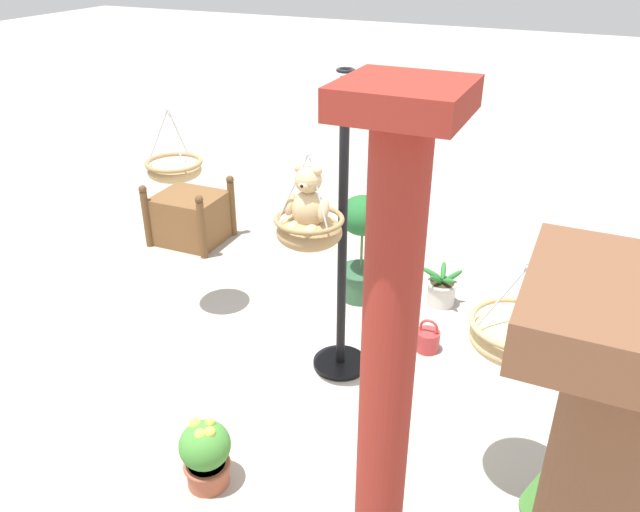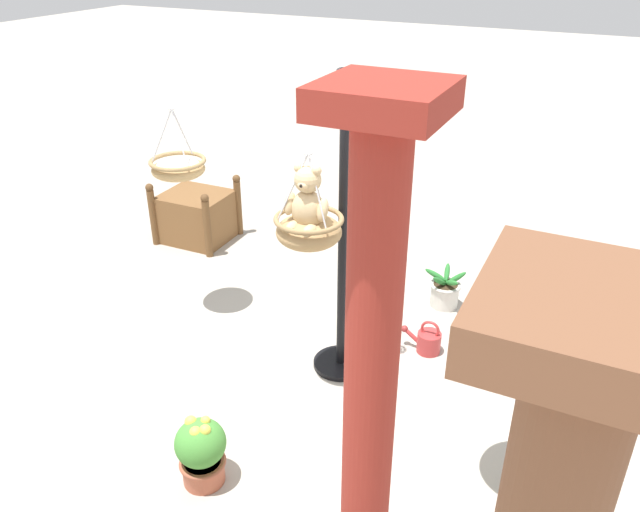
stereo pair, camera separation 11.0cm
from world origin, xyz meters
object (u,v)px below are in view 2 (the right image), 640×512
object	(u,v)px
display_pole_central	(342,288)
hanging_basket_right_low	(178,167)
potted_plant_tall_leafy	(365,246)
watering_can	(428,341)
hanging_basket_left_high	(512,339)
potted_plant_bushy_green	(445,291)
hanging_basket_with_teddy	(309,230)
teddy_bear	(307,203)
greenhouse_pillar_left	(368,448)
wooden_planter_box	(197,215)
potted_plant_conical_shrub	(550,494)
potted_plant_trailing_ivy	(201,451)

from	to	relation	value
display_pole_central	hanging_basket_right_low	xyz separation A→B (m)	(1.61, -0.19, 0.66)
potted_plant_tall_leafy	display_pole_central	bearing A→B (deg)	102.86
display_pole_central	watering_can	bearing A→B (deg)	-139.15
hanging_basket_left_high	potted_plant_bushy_green	bearing A→B (deg)	-66.39
hanging_basket_with_teddy	watering_can	size ratio (longest dim) A/B	1.97
teddy_bear	potted_plant_bushy_green	xyz separation A→B (m)	(-0.65, -1.54, -1.36)
display_pole_central	teddy_bear	bearing A→B (deg)	61.22
teddy_bear	potted_plant_bushy_green	world-z (taller)	teddy_bear
hanging_basket_with_teddy	teddy_bear	bearing A→B (deg)	90.00
display_pole_central	greenhouse_pillar_left	distance (m)	2.36
display_pole_central	potted_plant_bushy_green	xyz separation A→B (m)	(-0.50, -1.26, -0.57)
hanging_basket_right_low	wooden_planter_box	distance (m)	1.85
display_pole_central	hanging_basket_right_low	world-z (taller)	display_pole_central
greenhouse_pillar_left	potted_plant_bushy_green	distance (m)	3.55
hanging_basket_with_teddy	potted_plant_conical_shrub	bearing A→B (deg)	158.56
potted_plant_conical_shrub	potted_plant_trailing_ivy	xyz separation A→B (m)	(2.02, 0.49, -0.12)
display_pole_central	watering_can	xyz separation A→B (m)	(-0.58, -0.50, -0.63)
hanging_basket_with_teddy	potted_plant_bushy_green	xyz separation A→B (m)	(-0.65, -1.51, -1.15)
greenhouse_pillar_left	hanging_basket_left_high	bearing A→B (deg)	-104.49
greenhouse_pillar_left	potted_plant_conical_shrub	world-z (taller)	greenhouse_pillar_left
display_pole_central	potted_plant_trailing_ivy	size ratio (longest dim) A/B	4.82
greenhouse_pillar_left	potted_plant_bushy_green	world-z (taller)	greenhouse_pillar_left
hanging_basket_with_teddy	hanging_basket_left_high	xyz separation A→B (m)	(-1.51, 0.47, -0.16)
greenhouse_pillar_left	potted_plant_trailing_ivy	size ratio (longest dim) A/B	5.65
display_pole_central	hanging_basket_left_high	world-z (taller)	display_pole_central
hanging_basket_with_teddy	potted_plant_trailing_ivy	distance (m)	1.63
potted_plant_tall_leafy	potted_plant_conical_shrub	world-z (taller)	potted_plant_tall_leafy
wooden_planter_box	potted_plant_conical_shrub	world-z (taller)	potted_plant_conical_shrub
hanging_basket_left_high	potted_plant_bushy_green	size ratio (longest dim) A/B	1.46
display_pole_central	potted_plant_trailing_ivy	world-z (taller)	display_pole_central
display_pole_central	potted_plant_trailing_ivy	distance (m)	1.59
hanging_basket_with_teddy	watering_can	distance (m)	1.59
potted_plant_tall_leafy	potted_plant_trailing_ivy	world-z (taller)	potted_plant_tall_leafy
hanging_basket_left_high	watering_can	world-z (taller)	hanging_basket_left_high
hanging_basket_with_teddy	potted_plant_trailing_ivy	world-z (taller)	hanging_basket_with_teddy
teddy_bear	greenhouse_pillar_left	distance (m)	2.12
teddy_bear	hanging_basket_right_low	size ratio (longest dim) A/B	0.79
hanging_basket_with_teddy	teddy_bear	distance (m)	0.21
potted_plant_tall_leafy	wooden_planter_box	bearing A→B (deg)	-9.26
hanging_basket_left_high	watering_can	bearing A→B (deg)	-57.12
hanging_basket_right_low	watering_can	world-z (taller)	hanging_basket_right_low
potted_plant_tall_leafy	hanging_basket_left_high	bearing A→B (deg)	131.94
watering_can	hanging_basket_with_teddy	bearing A→B (deg)	45.84
wooden_planter_box	potted_plant_tall_leafy	distance (m)	2.24
potted_plant_tall_leafy	watering_can	size ratio (longest dim) A/B	2.97
display_pole_central	teddy_bear	world-z (taller)	display_pole_central
potted_plant_bushy_green	watering_can	world-z (taller)	potted_plant_bushy_green
display_pole_central	hanging_basket_with_teddy	size ratio (longest dim) A/B	3.43
potted_plant_tall_leafy	potted_plant_bushy_green	distance (m)	0.86
greenhouse_pillar_left	teddy_bear	bearing A→B (deg)	-56.36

